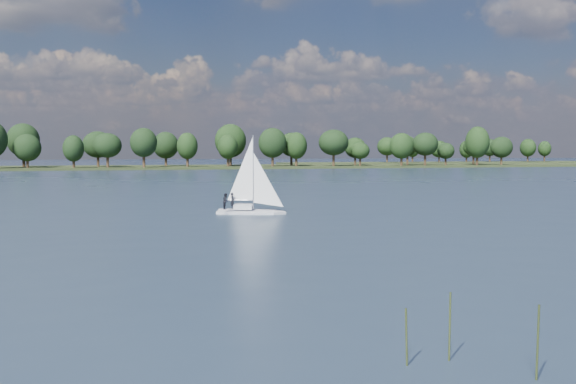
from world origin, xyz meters
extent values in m
plane|color=#233342|center=(0.00, 100.00, 0.00)|extent=(700.00, 700.00, 0.00)
cube|color=black|center=(0.00, 212.00, 0.00)|extent=(660.00, 40.00, 1.50)
cube|color=black|center=(160.00, 260.00, 0.00)|extent=(220.00, 30.00, 1.40)
cube|color=silver|center=(-11.76, 41.34, 0.00)|extent=(6.43, 3.89, 0.73)
cube|color=silver|center=(-11.76, 41.34, 0.73)|extent=(2.10, 1.69, 0.46)
cylinder|color=silver|center=(-11.76, 41.34, 4.16)|extent=(0.11, 0.11, 7.32)
imported|color=black|center=(-13.25, 41.68, 1.34)|extent=(0.52, 0.66, 1.58)
imported|color=black|center=(-14.02, 41.07, 1.34)|extent=(0.85, 0.94, 1.58)
cylinder|color=#283316|center=(-15.08, -5.00, 0.94)|extent=(3.20, 3.20, 1.98)
camera|label=1|loc=(-24.57, -20.88, 6.30)|focal=40.00mm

